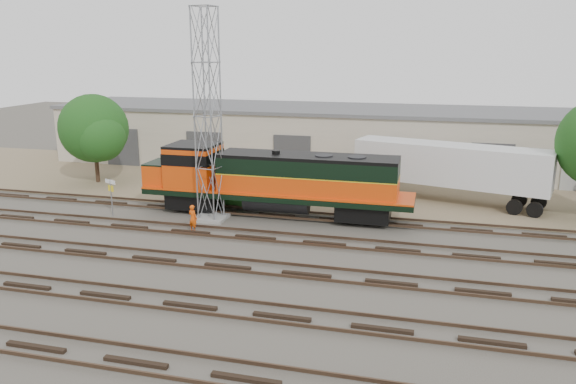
% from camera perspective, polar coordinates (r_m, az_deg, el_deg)
% --- Properties ---
extents(ground, '(140.00, 140.00, 0.00)m').
position_cam_1_polar(ground, '(29.81, 3.17, -6.30)').
color(ground, '#47423A').
rests_on(ground, ground).
extents(dirt_strip, '(80.00, 16.00, 0.02)m').
position_cam_1_polar(dirt_strip, '(43.98, 7.06, 0.49)').
color(dirt_strip, '#726047').
rests_on(dirt_strip, ground).
extents(tracks, '(80.00, 20.40, 0.28)m').
position_cam_1_polar(tracks, '(27.06, 1.89, -8.34)').
color(tracks, black).
rests_on(tracks, ground).
extents(warehouse, '(58.40, 10.40, 5.30)m').
position_cam_1_polar(warehouse, '(51.22, 8.40, 5.46)').
color(warehouse, beige).
rests_on(warehouse, ground).
extents(locomotive, '(17.45, 3.06, 4.19)m').
position_cam_1_polar(locomotive, '(35.69, -1.70, 1.26)').
color(locomotive, black).
rests_on(locomotive, tracks).
extents(signal_tower, '(1.90, 1.90, 12.88)m').
position_cam_1_polar(signal_tower, '(34.58, -8.14, 7.23)').
color(signal_tower, gray).
rests_on(signal_tower, ground).
extents(sign_post, '(0.94, 0.43, 2.44)m').
position_cam_1_polar(sign_post, '(37.58, -17.55, 0.17)').
color(sign_post, gray).
rests_on(sign_post, ground).
extents(worker, '(0.69, 0.56, 1.63)m').
position_cam_1_polar(worker, '(33.53, -9.64, -2.64)').
color(worker, '#E44E0C').
rests_on(worker, ground).
extents(semi_trailer, '(13.48, 5.99, 4.08)m').
position_cam_1_polar(semi_trailer, '(40.53, 16.55, 2.50)').
color(semi_trailer, silver).
rests_on(semi_trailer, ground).
extents(tree_west, '(5.66, 5.39, 7.06)m').
position_cam_1_polar(tree_west, '(46.81, -18.98, 5.92)').
color(tree_west, '#382619').
rests_on(tree_west, ground).
extents(tree_mid, '(4.31, 4.10, 4.10)m').
position_cam_1_polar(tree_mid, '(38.53, -4.84, 1.14)').
color(tree_mid, '#382619').
rests_on(tree_mid, ground).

